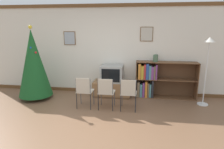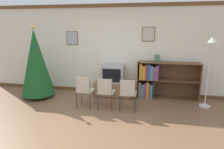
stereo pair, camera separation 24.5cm
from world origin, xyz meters
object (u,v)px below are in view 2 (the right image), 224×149
(folding_chair_center, at_px, (106,91))
(standing_lamp, at_px, (211,54))
(tv_console, at_px, (113,89))
(television, at_px, (113,74))
(folding_chair_left, at_px, (84,90))
(vase, at_px, (157,58))
(folding_chair_right, at_px, (128,93))
(christmas_tree, at_px, (36,63))
(bookshelf, at_px, (157,80))

(folding_chair_center, xyz_separation_m, standing_lamp, (2.52, 0.68, 0.91))
(tv_console, distance_m, television, 0.47)
(folding_chair_left, height_order, vase, vase)
(vase, height_order, standing_lamp, standing_lamp)
(folding_chair_center, relative_size, vase, 3.93)
(television, xyz_separation_m, standing_lamp, (2.52, -0.33, 0.68))
(folding_chair_right, distance_m, standing_lamp, 2.27)
(television, bearing_deg, tv_console, 90.00)
(folding_chair_center, xyz_separation_m, folding_chair_right, (0.56, 0.00, 0.00))
(folding_chair_center, bearing_deg, tv_console, 90.00)
(christmas_tree, bearing_deg, standing_lamp, 2.15)
(tv_console, relative_size, bookshelf, 0.63)
(christmas_tree, xyz_separation_m, folding_chair_center, (2.17, -0.51, -0.56))
(folding_chair_left, height_order, folding_chair_right, same)
(tv_console, relative_size, standing_lamp, 0.61)
(folding_chair_center, bearing_deg, television, 90.00)
(folding_chair_left, xyz_separation_m, vase, (1.81, 1.11, 0.70))
(folding_chair_right, xyz_separation_m, bookshelf, (0.70, 1.11, 0.05))
(television, relative_size, folding_chair_left, 0.78)
(television, bearing_deg, folding_chair_left, -118.88)
(folding_chair_center, bearing_deg, bookshelf, 41.39)
(standing_lamp, bearing_deg, folding_chair_left, -167.49)
(folding_chair_center, height_order, standing_lamp, standing_lamp)
(bookshelf, height_order, vase, vase)
(christmas_tree, distance_m, tv_console, 2.37)
(television, bearing_deg, vase, 4.30)
(folding_chair_center, bearing_deg, folding_chair_right, 0.00)
(folding_chair_right, bearing_deg, folding_chair_center, 180.00)
(folding_chair_left, bearing_deg, christmas_tree, 162.47)
(folding_chair_left, relative_size, standing_lamp, 0.46)
(folding_chair_right, relative_size, standing_lamp, 0.46)
(christmas_tree, height_order, folding_chair_right, christmas_tree)
(tv_console, xyz_separation_m, folding_chair_right, (0.56, -1.02, 0.24))
(tv_console, distance_m, folding_chair_left, 1.19)
(christmas_tree, distance_m, folding_chair_right, 2.83)
(folding_chair_center, distance_m, vase, 1.81)
(bookshelf, bearing_deg, christmas_tree, -170.00)
(folding_chair_left, xyz_separation_m, bookshelf, (1.83, 1.11, 0.05))
(television, height_order, vase, vase)
(folding_chair_left, relative_size, folding_chair_right, 1.00)
(tv_console, xyz_separation_m, standing_lamp, (2.52, -0.33, 1.15))
(folding_chair_right, bearing_deg, bookshelf, 57.72)
(christmas_tree, height_order, bookshelf, christmas_tree)
(christmas_tree, xyz_separation_m, television, (2.17, 0.51, -0.34))
(christmas_tree, bearing_deg, bookshelf, 10.00)
(tv_console, relative_size, vase, 5.28)
(vase, bearing_deg, bookshelf, 14.07)
(tv_console, xyz_separation_m, bookshelf, (1.26, 0.10, 0.30))
(folding_chair_center, distance_m, standing_lamp, 2.77)
(tv_console, distance_m, folding_chair_center, 1.05)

